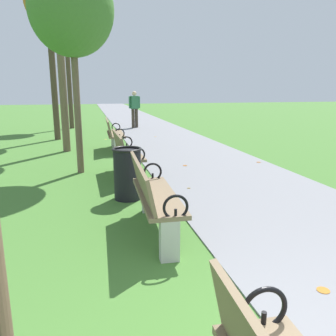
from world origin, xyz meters
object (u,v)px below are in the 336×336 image
park_bench_4 (114,134)px  park_bench_2 (153,195)px  trash_bin (127,173)px  tree_5 (65,23)px  park_bench_3 (126,153)px  tree_4 (48,4)px  tree_2 (71,10)px  pedestrian_walking (135,107)px

park_bench_4 → park_bench_2: bearing=-90.0°
trash_bin → tree_5: bearing=96.7°
park_bench_2 → park_bench_3: size_ratio=1.00×
park_bench_4 → tree_4: 5.08m
park_bench_3 → tree_5: tree_5 is taller
trash_bin → park_bench_3: bearing=84.2°
park_bench_2 → park_bench_4: 5.95m
park_bench_3 → park_bench_4: size_ratio=1.00×
tree_2 → pedestrian_walking: 8.77m
tree_2 → tree_4: tree_4 is taller
park_bench_3 → pedestrian_walking: size_ratio=0.99×
park_bench_2 → park_bench_3: (-0.00, 2.86, 0.00)m
park_bench_3 → tree_5: size_ratio=0.30×
tree_4 → pedestrian_walking: tree_4 is taller
tree_5 → tree_2: bearing=-86.8°
park_bench_4 → tree_2: 3.84m
park_bench_2 → pedestrian_walking: pedestrian_walking is taller
park_bench_3 → tree_4: 7.20m
tree_5 → park_bench_2: bearing=-83.4°
park_bench_4 → tree_5: size_ratio=0.30×
tree_4 → park_bench_3: bearing=-73.0°
park_bench_3 → tree_2: tree_2 is taller
park_bench_3 → trash_bin: park_bench_3 is taller
tree_5 → pedestrian_walking: 4.52m
park_bench_2 → trash_bin: (-0.15, 1.42, -0.06)m
park_bench_2 → park_bench_3: bearing=90.0°
tree_2 → trash_bin: size_ratio=4.95×
tree_4 → pedestrian_walking: bearing=43.2°
pedestrian_walking → trash_bin: bearing=-98.6°
pedestrian_walking → tree_5: bearing=168.9°
tree_4 → pedestrian_walking: size_ratio=3.32×
park_bench_2 → park_bench_3: same height
park_bench_3 → tree_2: size_ratio=0.39×
park_bench_4 → tree_4: size_ratio=0.30×
trash_bin → park_bench_2: bearing=-84.1°
park_bench_2 → tree_5: tree_5 is taller
trash_bin → park_bench_4: bearing=88.1°
park_bench_2 → pedestrian_walking: bearing=83.1°
park_bench_4 → trash_bin: park_bench_4 is taller
park_bench_3 → park_bench_4: same height
park_bench_4 → pedestrian_walking: size_ratio=0.99×
park_bench_2 → tree_4: size_ratio=0.30×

